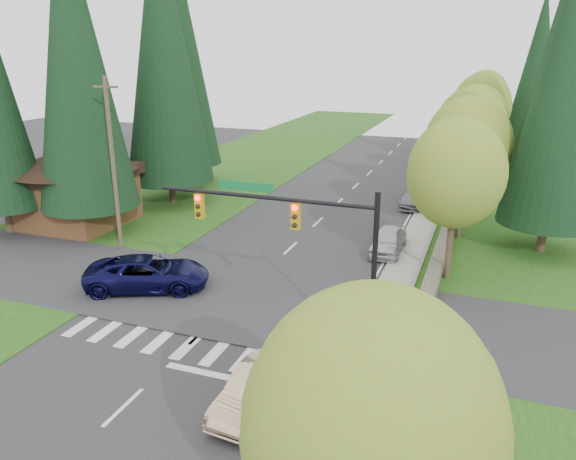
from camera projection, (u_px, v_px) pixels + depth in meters
The scene contains 32 objects.
ground at pixel (140, 391), 19.77m from camera, with size 120.00×120.00×0.00m, color #28282B.
grass_east at pixel (522, 249), 33.32m from camera, with size 14.00×110.00×0.06m, color #1B4913.
grass_west at pixel (147, 207), 41.83m from camera, with size 14.00×110.00×0.06m, color #1B4913.
cross_street at pixel (237, 299), 26.90m from camera, with size 120.00×8.00×0.10m, color #28282B.
sidewalk_east at pixel (422, 228), 37.09m from camera, with size 1.80×80.00×0.13m, color gray.
curb_east at pixel (409, 226), 37.37m from camera, with size 0.20×80.00×0.13m, color gray.
stone_wall_north at pixel (458, 197), 43.57m from camera, with size 0.70×40.00×0.70m, color #4C4438.
traffic_signal at pixel (300, 232), 20.78m from camera, with size 8.70×0.37×6.80m.
brown_building at pixel (75, 179), 37.06m from camera, with size 8.40×8.40×5.40m.
utility_pole at pixel (113, 164), 31.95m from camera, with size 1.60×0.24×10.00m.
decid_tree_0 at pixel (456, 173), 27.46m from camera, with size 4.80×4.80×8.37m.
decid_tree_1 at pixel (467, 146), 33.60m from camera, with size 5.20×5.20×8.80m.
decid_tree_2 at pixel (471, 128), 39.86m from camera, with size 5.00×5.00×8.82m.
decid_tree_3 at pixel (476, 120), 46.15m from camera, with size 5.00×5.00×8.55m.
decid_tree_4 at pixel (481, 107), 52.22m from camera, with size 5.40×5.40×9.18m.
decid_tree_5 at pixel (481, 105), 58.69m from camera, with size 4.80×4.80×8.30m.
decid_tree_6 at pixel (485, 96), 64.79m from camera, with size 5.20×5.20×8.86m.
decid_tree_south at pixel (372, 430), 9.72m from camera, with size 4.60×4.60×7.92m.
conifer_w_a at pixel (75, 59), 33.10m from camera, with size 6.12×6.12×19.80m.
conifer_w_b at pixel (81, 72), 37.96m from camera, with size 5.44×5.44×17.80m.
conifer_w_c at pixel (163, 49), 39.74m from camera, with size 6.46×6.46×20.80m.
conifer_w_e at pixel (182, 61), 46.05m from camera, with size 5.78×5.78×18.80m.
conifer_e_a at pixel (566, 80), 29.91m from camera, with size 5.44×5.44×17.80m.
conifer_e_b at pixel (564, 56), 41.74m from camera, with size 6.12×6.12×19.80m.
conifer_e_c at pixel (537, 69), 55.01m from camera, with size 5.10×5.10×16.80m.
sedan_champagne at pixel (258, 388), 18.69m from camera, with size 1.53×4.40×1.45m, color beige.
suv_navy at pixel (148, 273), 27.77m from camera, with size 2.76×5.99×1.66m, color #0B0A35.
parked_car_a at pixel (388, 241), 32.67m from camera, with size 1.73×4.31×1.47m, color #B6B6BB.
parked_car_b at pixel (414, 197), 42.18m from camera, with size 1.96×4.83×1.40m, color slate.
parked_car_c at pixel (417, 192), 43.54m from camera, with size 1.54×4.41×1.45m, color #A6A5AA.
parked_car_d at pixel (429, 163), 53.71m from camera, with size 1.74×4.32×1.47m, color white.
parked_car_e at pixel (423, 158), 56.80m from camera, with size 1.82×4.47×1.30m, color #B6B7BC.
Camera 1 is at (10.75, -14.13, 11.63)m, focal length 35.00 mm.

